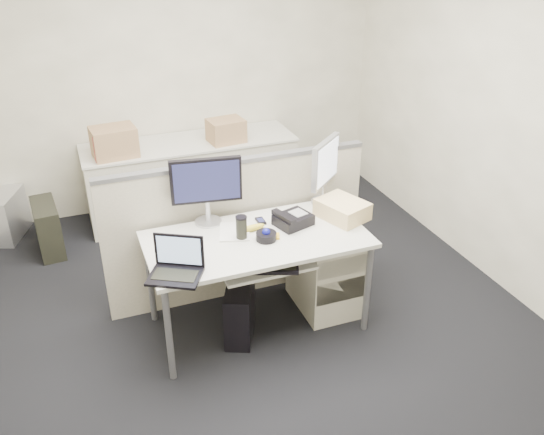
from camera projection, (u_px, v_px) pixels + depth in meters
name	position (u px, v px, depth m)	size (l,w,h in m)	color
floor	(258.00, 324.00, 4.23)	(4.00, 4.50, 0.01)	black
wall_back	(177.00, 70.00, 5.45)	(4.00, 0.02, 2.70)	silver
wall_front	(502.00, 409.00, 1.74)	(4.00, 0.02, 2.70)	silver
wall_right	(512.00, 116.00, 4.22)	(0.02, 4.50, 2.70)	silver
desk	(257.00, 246.00, 3.92)	(1.50, 0.75, 0.73)	beige
keyboard_tray	(266.00, 265.00, 3.79)	(0.62, 0.32, 0.02)	beige
drawer_pedestal	(325.00, 268.00, 4.29)	(0.40, 0.55, 0.65)	beige
cubicle_partition	(237.00, 231.00, 4.34)	(2.00, 0.06, 1.10)	#C0B4A0
back_counter	(192.00, 178.00, 5.65)	(2.00, 0.60, 0.72)	beige
monitor_main	(207.00, 191.00, 3.96)	(0.49, 0.19, 0.49)	black
monitor_small	(325.00, 173.00, 4.24)	(0.40, 0.20, 0.49)	#B7B7BC
laptop	(174.00, 261.00, 3.41)	(0.31, 0.23, 0.23)	black
trackball	(266.00, 236.00, 3.85)	(0.14, 0.14, 0.05)	black
desk_phone	(293.00, 220.00, 4.03)	(0.24, 0.20, 0.08)	black
paper_stack	(234.00, 232.00, 3.94)	(0.20, 0.26, 0.01)	silver
sticky_pad	(274.00, 236.00, 3.89)	(0.08, 0.08, 0.01)	gold
travel_mug	(241.00, 229.00, 3.83)	(0.07, 0.07, 0.16)	black
banana	(252.00, 228.00, 3.96)	(0.20, 0.05, 0.04)	yellow
cellphone	(261.00, 221.00, 4.08)	(0.05, 0.10, 0.01)	black
manila_folders	(342.00, 209.00, 4.11)	(0.26, 0.34, 0.13)	#D7B679
keyboard	(261.00, 266.00, 3.73)	(0.49, 0.17, 0.03)	black
pc_tower_desk	(240.00, 309.00, 4.05)	(0.18, 0.44, 0.41)	black
pc_tower_spare_dark	(48.00, 228.00, 5.04)	(0.19, 0.49, 0.45)	black
pc_tower_spare_silver	(9.00, 215.00, 5.27)	(0.18, 0.46, 0.43)	#B7B7BC
cardboard_box_left	(114.00, 143.00, 5.10)	(0.38, 0.29, 0.29)	tan
cardboard_box_right	(226.00, 132.00, 5.43)	(0.33, 0.25, 0.24)	tan
red_binder	(99.00, 146.00, 5.08)	(0.06, 0.28, 0.26)	#A80F25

